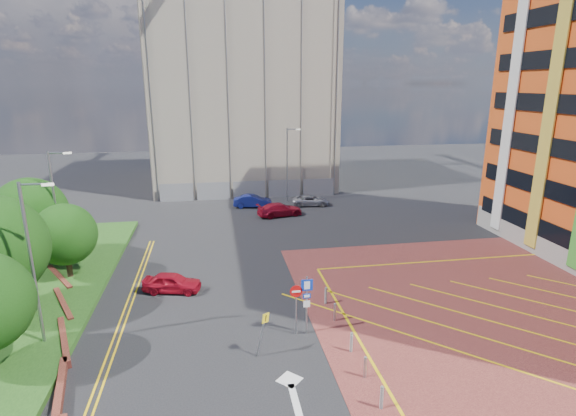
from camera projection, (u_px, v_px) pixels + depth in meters
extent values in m
plane|color=black|center=(300.00, 345.00, 22.32)|extent=(140.00, 140.00, 0.00)
cube|color=maroon|center=(551.00, 321.00, 24.56)|extent=(26.00, 26.00, 0.02)
cube|color=maroon|center=(60.00, 391.00, 18.67)|extent=(1.25, 4.56, 0.40)
cube|color=maroon|center=(64.00, 341.00, 22.31)|extent=(1.86, 4.43, 0.40)
cube|color=maroon|center=(63.00, 305.00, 25.92)|extent=(2.29, 4.27, 0.40)
cube|color=maroon|center=(59.00, 278.00, 29.49)|extent=(2.69, 4.06, 0.40)
cylinder|color=#3D2B1C|center=(1.00, 296.00, 24.19)|extent=(0.36, 0.36, 2.40)
cylinder|color=#3D2B1C|center=(69.00, 263.00, 29.34)|extent=(0.36, 0.36, 1.80)
sphere|color=#14370C|center=(65.00, 234.00, 28.80)|extent=(4.00, 4.00, 4.00)
cylinder|color=#3D2B1C|center=(36.00, 247.00, 31.65)|extent=(0.36, 0.36, 2.20)
sphere|color=#14370C|center=(31.00, 214.00, 30.99)|extent=(5.00, 5.00, 5.00)
cylinder|color=#9EA0A8|center=(32.00, 265.00, 21.07)|extent=(0.16, 0.16, 8.00)
cylinder|color=#9EA0A8|center=(33.00, 184.00, 20.13)|extent=(1.20, 0.10, 0.10)
cube|color=silver|center=(48.00, 184.00, 20.23)|extent=(0.50, 0.15, 0.12)
cylinder|color=#9EA0A8|center=(56.00, 210.00, 30.25)|extent=(0.16, 0.16, 8.00)
cylinder|color=#9EA0A8|center=(57.00, 153.00, 29.31)|extent=(1.20, 0.10, 0.10)
cube|color=silver|center=(67.00, 153.00, 29.41)|extent=(0.50, 0.15, 0.12)
cylinder|color=#9EA0A8|center=(287.00, 166.00, 48.50)|extent=(0.16, 0.16, 8.00)
cylinder|color=#9EA0A8|center=(293.00, 129.00, 47.55)|extent=(1.20, 0.10, 0.10)
cube|color=silver|center=(298.00, 129.00, 47.66)|extent=(0.50, 0.15, 0.12)
cylinder|color=#9EA0A8|center=(307.00, 305.00, 22.92)|extent=(0.10, 0.10, 3.20)
cube|color=#0A31B8|center=(307.00, 285.00, 22.59)|extent=(0.60, 0.04, 0.60)
cube|color=white|center=(307.00, 285.00, 22.56)|extent=(0.30, 0.02, 0.42)
cube|color=#0A31B8|center=(307.00, 296.00, 22.75)|extent=(0.40, 0.04, 0.25)
cube|color=white|center=(307.00, 296.00, 22.72)|extent=(0.28, 0.02, 0.14)
cube|color=white|center=(307.00, 304.00, 22.87)|extent=(0.35, 0.04, 0.35)
cylinder|color=#9EA0A8|center=(296.00, 311.00, 22.90)|extent=(0.08, 0.08, 2.70)
cylinder|color=red|center=(296.00, 291.00, 22.58)|extent=(0.64, 0.04, 0.64)
cube|color=white|center=(296.00, 292.00, 22.55)|extent=(0.44, 0.02, 0.10)
cylinder|color=#9EA0A8|center=(261.00, 335.00, 21.13)|extent=(0.52, 0.08, 2.17)
cube|color=yellow|center=(266.00, 318.00, 20.90)|extent=(0.40, 0.40, 0.53)
cylinder|color=black|center=(382.00, 399.00, 17.81)|extent=(0.14, 0.14, 0.90)
cylinder|color=#9EA0A8|center=(365.00, 368.00, 19.71)|extent=(0.14, 0.14, 0.90)
cylinder|color=black|center=(351.00, 343.00, 21.61)|extent=(0.14, 0.14, 0.90)
cylinder|color=#9EA0A8|center=(335.00, 313.00, 24.46)|extent=(0.14, 0.14, 0.90)
cylinder|color=black|center=(326.00, 296.00, 26.36)|extent=(0.14, 0.14, 0.90)
cube|color=#A69A88|center=(241.00, 96.00, 57.39)|extent=(21.20, 19.20, 22.00)
cube|color=orange|center=(254.00, 48.00, 58.00)|extent=(0.90, 0.90, 34.00)
cube|color=gray|center=(258.00, 189.00, 50.72)|extent=(21.60, 0.06, 2.00)
imported|color=#A70E1F|center=(172.00, 282.00, 27.90)|extent=(3.80, 2.18, 1.22)
imported|color=navy|center=(253.00, 201.00, 47.03)|extent=(4.12, 1.98, 1.30)
imported|color=maroon|center=(280.00, 210.00, 43.94)|extent=(4.72, 2.70, 1.29)
imported|color=#A5A5AC|center=(310.00, 200.00, 47.74)|extent=(4.09, 2.15, 1.10)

